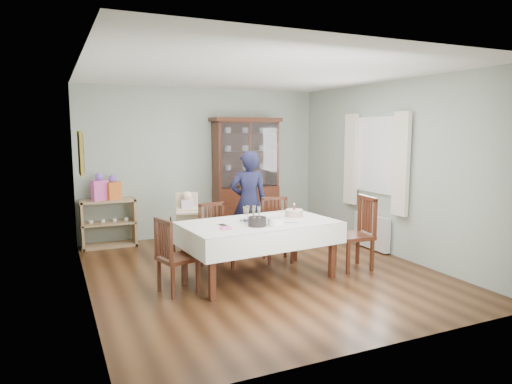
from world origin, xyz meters
TOP-DOWN VIEW (x-y plane):
  - floor at (0.00, 0.00)m, footprint 5.00×5.00m
  - room_shell at (0.00, 0.53)m, footprint 5.00×5.00m
  - dining_table at (-0.15, -0.27)m, footprint 2.09×1.32m
  - china_cabinet at (0.75, 2.26)m, footprint 1.30×0.48m
  - sideboard at (-1.75, 2.28)m, footprint 0.90×0.38m
  - picture_frame at (-2.22, 0.80)m, footprint 0.04×0.48m
  - window at (2.22, 0.30)m, footprint 0.04×1.02m
  - curtain_left at (2.16, -0.32)m, footprint 0.07×0.30m
  - curtain_right at (2.16, 0.92)m, footprint 0.07×0.30m
  - radiator at (2.16, 0.30)m, footprint 0.10×0.80m
  - chair_far_left at (-0.50, 0.40)m, footprint 0.43×0.43m
  - chair_far_right at (0.45, 0.35)m, footprint 0.50×0.50m
  - chair_end_left at (-1.27, -0.36)m, footprint 0.51×0.51m
  - chair_end_right at (1.26, -0.45)m, footprint 0.50×0.50m
  - woman at (0.25, 0.98)m, footprint 0.67×0.52m
  - high_chair at (-0.73, 1.04)m, footprint 0.55×0.55m
  - champagne_tray at (-0.21, -0.21)m, footprint 0.33×0.33m
  - birthday_cake at (0.43, -0.19)m, footprint 0.28×0.28m
  - plate_stack_dark at (-0.27, -0.49)m, footprint 0.31×0.31m
  - plate_stack_white at (-0.03, -0.54)m, footprint 0.25×0.25m
  - napkin_stack at (-0.69, -0.51)m, footprint 0.15×0.15m
  - cutlery at (-0.69, -0.29)m, footprint 0.12×0.16m
  - cake_knife at (0.18, -0.51)m, footprint 0.26×0.12m
  - gift_bag_pink at (-1.87, 2.26)m, footprint 0.28×0.22m
  - gift_bag_orange at (-1.66, 2.26)m, footprint 0.27×0.23m

SIDE VIEW (x-z plane):
  - floor at x=0.00m, z-range 0.00..0.00m
  - chair_far_left at x=-0.50m, z-range -0.18..0.73m
  - chair_end_left at x=-1.27m, z-range -0.19..0.73m
  - chair_far_right at x=0.45m, z-range -0.19..0.75m
  - radiator at x=2.16m, z-range 0.02..0.57m
  - chair_end_right at x=1.26m, z-range -0.21..0.82m
  - dining_table at x=-0.15m, z-range 0.00..0.76m
  - sideboard at x=-1.75m, z-range 0.00..0.80m
  - high_chair at x=-0.73m, z-range -0.11..0.92m
  - cutlery at x=-0.69m, z-range 0.76..0.77m
  - cake_knife at x=0.18m, z-range 0.76..0.77m
  - napkin_stack at x=-0.69m, z-range 0.76..0.78m
  - plate_stack_white at x=-0.03m, z-range 0.76..0.85m
  - birthday_cake at x=0.43m, z-range 0.72..0.91m
  - woman at x=0.25m, z-range 0.00..1.63m
  - plate_stack_dark at x=-0.27m, z-range 0.76..0.87m
  - champagne_tray at x=-0.21m, z-range 0.72..0.92m
  - gift_bag_orange at x=-1.66m, z-range 0.78..1.19m
  - gift_bag_pink at x=-1.87m, z-range 0.77..1.22m
  - china_cabinet at x=0.75m, z-range 0.04..2.21m
  - curtain_left at x=2.16m, z-range 0.67..2.23m
  - curtain_right at x=2.16m, z-range 0.67..2.23m
  - window at x=2.22m, z-range 0.94..2.16m
  - picture_frame at x=-2.22m, z-range 1.36..1.94m
  - room_shell at x=0.00m, z-range -0.80..4.20m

